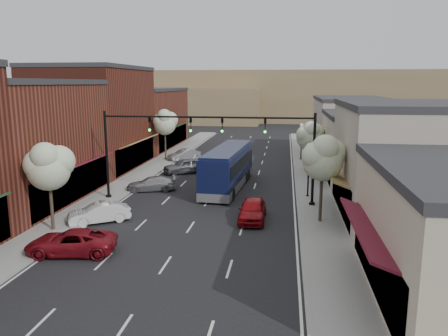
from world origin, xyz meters
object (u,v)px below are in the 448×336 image
at_px(parked_car_c, 151,184).
at_px(red_hatchback, 252,210).
at_px(signal_mast_right, 281,145).
at_px(tree_right_near, 323,157).
at_px(lamp_post_far, 302,135).
at_px(parked_car_b, 99,213).
at_px(parked_car_d, 185,166).
at_px(parked_car_e, 184,155).
at_px(tree_left_far, 165,122).
at_px(coach_bus, 228,167).
at_px(lamp_post_near, 309,161).
at_px(tree_left_near, 49,165).
at_px(parked_car_a, 71,242).
at_px(signal_mast_left, 135,142).
at_px(tree_right_far, 310,135).

bearing_deg(parked_car_c, red_hatchback, 37.05).
xyz_separation_m(signal_mast_right, red_hatchback, (-1.79, -3.99, -3.88)).
xyz_separation_m(tree_right_near, parked_car_c, (-13.75, 7.07, -3.84)).
height_order(lamp_post_far, parked_car_b, lamp_post_far).
bearing_deg(parked_car_c, signal_mast_right, 58.94).
bearing_deg(red_hatchback, parked_car_d, 118.58).
bearing_deg(tree_right_near, parked_car_e, 123.11).
xyz_separation_m(tree_left_far, coach_bus, (9.25, -12.91, -2.74)).
height_order(lamp_post_far, parked_car_d, lamp_post_far).
relative_size(tree_right_near, parked_car_e, 1.46).
xyz_separation_m(lamp_post_near, parked_car_e, (-13.82, 15.47, -2.33)).
bearing_deg(red_hatchback, parked_car_c, 142.65).
relative_size(signal_mast_right, red_hatchback, 1.90).
bearing_deg(tree_left_near, red_hatchback, 18.58).
distance_m(signal_mast_right, parked_car_c, 12.11).
bearing_deg(signal_mast_right, parked_car_a, -134.47).
relative_size(lamp_post_near, parked_car_e, 1.09).
relative_size(signal_mast_right, coach_bus, 0.69).
relative_size(red_hatchback, parked_car_b, 1.08).
bearing_deg(lamp_post_far, parked_car_e, -171.66).
xyz_separation_m(red_hatchback, parked_car_e, (-9.85, 21.97, -0.07)).
relative_size(signal_mast_left, parked_car_a, 1.72).
bearing_deg(parked_car_b, tree_right_near, 63.57).
height_order(tree_right_near, lamp_post_far, tree_right_near).
distance_m(signal_mast_left, tree_left_near, 8.48).
bearing_deg(tree_left_near, lamp_post_near, 33.33).
height_order(tree_right_far, parked_car_d, tree_right_far).
distance_m(tree_right_near, parked_car_c, 15.93).
bearing_deg(parked_car_d, red_hatchback, -4.75).
distance_m(tree_right_far, parked_car_a, 27.18).
distance_m(coach_bus, red_hatchback, 9.53).
height_order(tree_right_far, parked_car_c, tree_right_far).
distance_m(lamp_post_near, parked_car_e, 20.88).
bearing_deg(signal_mast_left, tree_right_near, -16.19).
bearing_deg(parked_car_a, parked_car_c, 171.77).
xyz_separation_m(tree_right_far, tree_left_far, (-16.60, 6.00, 0.61)).
distance_m(tree_right_near, parked_car_d, 19.68).
bearing_deg(tree_left_far, tree_right_near, -52.96).
bearing_deg(tree_right_near, parked_car_a, -152.41).
relative_size(parked_car_a, parked_car_e, 1.18).
distance_m(tree_right_far, tree_left_near, 25.99).
height_order(lamp_post_far, parked_car_e, lamp_post_far).
xyz_separation_m(parked_car_b, parked_car_d, (2.00, 16.56, 0.11)).
distance_m(tree_left_far, lamp_post_near, 22.33).
height_order(signal_mast_left, tree_right_far, signal_mast_left).
distance_m(signal_mast_right, parked_car_a, 16.26).
bearing_deg(parked_car_e, parked_car_a, -47.59).
relative_size(lamp_post_near, lamp_post_far, 1.00).
distance_m(tree_left_near, tree_left_far, 26.00).
xyz_separation_m(parked_car_a, parked_car_b, (-0.77, 5.35, -0.01)).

